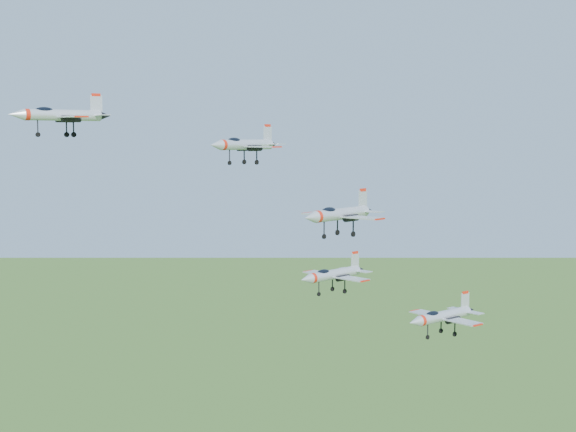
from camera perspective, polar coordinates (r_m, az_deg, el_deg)
jet_lead at (r=103.67m, az=-15.91°, el=6.94°), size 13.08×10.77×3.50m
jet_left_high at (r=103.70m, az=-3.14°, el=5.11°), size 12.39×10.42×3.33m
jet_right_high at (r=83.68m, az=3.65°, el=0.16°), size 11.53×9.68×3.09m
jet_left_low at (r=118.51m, az=3.20°, el=-4.16°), size 13.75×11.44×3.67m
jet_right_low at (r=109.70m, az=10.90°, el=-6.99°), size 13.11×10.77×3.51m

